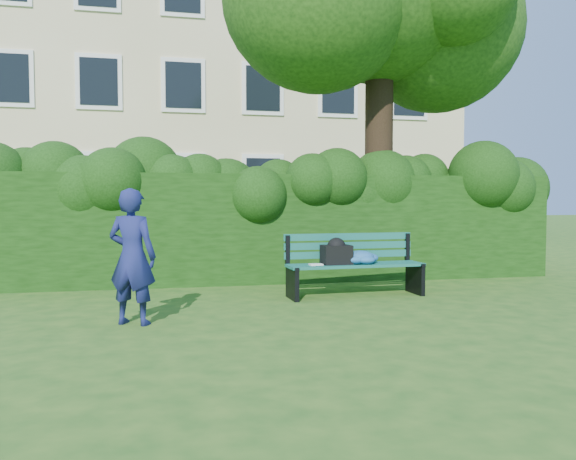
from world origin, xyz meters
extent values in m
plane|color=#24511A|center=(0.00, 0.00, 0.00)|extent=(80.00, 80.00, 0.00)
cube|color=#C8B986|center=(0.00, 14.00, 6.00)|extent=(16.00, 8.00, 12.00)
cube|color=white|center=(-6.00, 9.98, 2.00)|extent=(1.30, 0.08, 1.60)
cube|color=black|center=(-6.00, 9.94, 2.00)|extent=(1.05, 0.04, 1.35)
cube|color=white|center=(-3.60, 9.98, 2.00)|extent=(1.30, 0.08, 1.60)
cube|color=black|center=(-3.60, 9.94, 2.00)|extent=(1.05, 0.04, 1.35)
cube|color=white|center=(-1.20, 9.98, 2.00)|extent=(1.30, 0.08, 1.60)
cube|color=black|center=(-1.20, 9.94, 2.00)|extent=(1.05, 0.04, 1.35)
cube|color=white|center=(1.20, 9.98, 2.00)|extent=(1.30, 0.08, 1.60)
cube|color=black|center=(1.20, 9.94, 2.00)|extent=(1.05, 0.04, 1.35)
cube|color=white|center=(3.60, 9.98, 2.00)|extent=(1.30, 0.08, 1.60)
cube|color=black|center=(3.60, 9.94, 2.00)|extent=(1.05, 0.04, 1.35)
cube|color=white|center=(6.00, 9.98, 2.00)|extent=(1.30, 0.08, 1.60)
cube|color=black|center=(6.00, 9.94, 2.00)|extent=(1.05, 0.04, 1.35)
cube|color=white|center=(-6.00, 9.98, 4.80)|extent=(1.30, 0.08, 1.60)
cube|color=black|center=(-6.00, 9.94, 4.80)|extent=(1.05, 0.04, 1.35)
cube|color=white|center=(-3.60, 9.98, 4.80)|extent=(1.30, 0.08, 1.60)
cube|color=black|center=(-3.60, 9.94, 4.80)|extent=(1.05, 0.04, 1.35)
cube|color=white|center=(-1.20, 9.98, 4.80)|extent=(1.30, 0.08, 1.60)
cube|color=black|center=(-1.20, 9.94, 4.80)|extent=(1.05, 0.04, 1.35)
cube|color=white|center=(1.20, 9.98, 4.80)|extent=(1.30, 0.08, 1.60)
cube|color=black|center=(1.20, 9.94, 4.80)|extent=(1.05, 0.04, 1.35)
cube|color=white|center=(3.60, 9.98, 4.80)|extent=(1.30, 0.08, 1.60)
cube|color=black|center=(3.60, 9.94, 4.80)|extent=(1.05, 0.04, 1.35)
cube|color=white|center=(6.00, 9.98, 4.80)|extent=(1.30, 0.08, 1.60)
cube|color=black|center=(6.00, 9.94, 4.80)|extent=(1.05, 0.04, 1.35)
cube|color=white|center=(3.60, 9.98, 7.60)|extent=(1.30, 0.08, 1.60)
cube|color=black|center=(3.60, 9.94, 7.60)|extent=(1.05, 0.04, 1.35)
cube|color=white|center=(6.00, 9.98, 7.60)|extent=(1.30, 0.08, 1.60)
cube|color=black|center=(6.00, 9.94, 7.60)|extent=(1.05, 0.04, 1.35)
cube|color=black|center=(0.00, 2.20, 0.90)|extent=(10.00, 1.00, 1.80)
cylinder|color=black|center=(2.01, 2.27, 2.50)|extent=(0.49, 0.49, 4.99)
sphere|color=#173A0F|center=(3.31, 2.67, 4.59)|extent=(3.12, 3.12, 3.12)
cube|color=#105342|center=(0.95, 0.20, 0.45)|extent=(1.98, 0.20, 0.04)
cube|color=#105342|center=(0.94, 0.32, 0.45)|extent=(1.98, 0.20, 0.04)
cube|color=#105342|center=(0.94, 0.44, 0.45)|extent=(1.98, 0.20, 0.04)
cube|color=#105342|center=(0.93, 0.56, 0.45)|extent=(1.98, 0.20, 0.04)
cube|color=#105342|center=(0.93, 0.64, 0.58)|extent=(1.98, 0.14, 0.10)
cube|color=#105342|center=(0.93, 0.65, 0.71)|extent=(1.98, 0.14, 0.10)
cube|color=#105342|center=(0.93, 0.67, 0.84)|extent=(1.98, 0.14, 0.10)
cube|color=black|center=(0.00, 0.34, 0.22)|extent=(0.09, 0.50, 0.44)
cube|color=black|center=(-0.01, 0.60, 0.65)|extent=(0.06, 0.06, 0.45)
cube|color=black|center=(0.01, 0.29, 0.44)|extent=(0.08, 0.42, 0.05)
cube|color=black|center=(1.88, 0.43, 0.22)|extent=(0.09, 0.50, 0.44)
cube|color=black|center=(1.87, 0.69, 0.65)|extent=(0.06, 0.06, 0.45)
cube|color=black|center=(1.88, 0.38, 0.44)|extent=(0.08, 0.42, 0.05)
cube|color=white|center=(0.33, 0.30, 0.48)|extent=(0.19, 0.14, 0.02)
cube|color=black|center=(0.65, 0.37, 0.61)|extent=(0.42, 0.31, 0.27)
imported|color=navy|center=(-2.06, -0.84, 0.75)|extent=(0.65, 0.56, 1.50)
camera|label=1|loc=(-1.66, -7.20, 1.37)|focal=35.00mm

